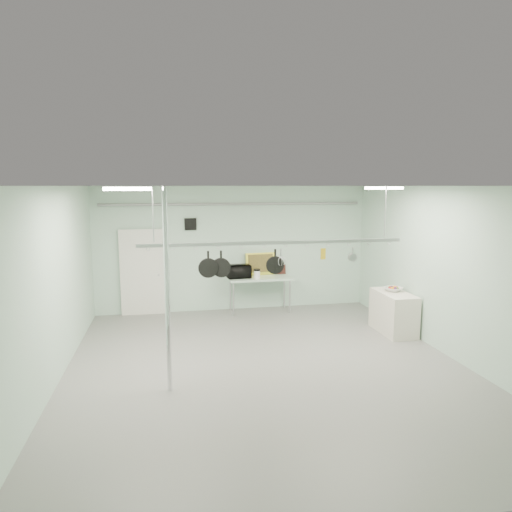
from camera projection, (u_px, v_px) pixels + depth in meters
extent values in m
plane|color=gray|center=(267.00, 367.00, 8.11)|extent=(8.00, 8.00, 0.00)
cube|color=silver|center=(268.00, 186.00, 7.63)|extent=(7.00, 8.00, 0.02)
cube|color=#AFD2BE|center=(234.00, 249.00, 11.74)|extent=(7.00, 0.02, 3.20)
cube|color=#AFD2BE|center=(449.00, 272.00, 8.53)|extent=(0.02, 8.00, 3.20)
cube|color=silver|center=(143.00, 273.00, 11.34)|extent=(1.10, 0.10, 2.20)
cube|color=black|center=(190.00, 224.00, 11.41)|extent=(0.30, 0.04, 0.30)
cylinder|color=gray|center=(234.00, 204.00, 11.48)|extent=(6.60, 0.07, 0.07)
cylinder|color=silver|center=(167.00, 292.00, 6.97)|extent=(0.08, 0.08, 3.20)
cube|color=#A8C5B0|center=(260.00, 278.00, 11.59)|extent=(1.60, 0.70, 0.05)
cylinder|color=#B7B7BC|center=(233.00, 299.00, 11.25)|extent=(0.04, 0.04, 0.86)
cylinder|color=#B7B7BC|center=(230.00, 294.00, 11.79)|extent=(0.04, 0.04, 0.86)
cylinder|color=#B7B7BC|center=(290.00, 297.00, 11.52)|extent=(0.04, 0.04, 0.86)
cylinder|color=#B7B7BC|center=(284.00, 292.00, 12.06)|extent=(0.04, 0.04, 0.86)
cube|color=beige|center=(393.00, 313.00, 10.00)|extent=(0.60, 1.20, 0.90)
cube|color=#B7B7BC|center=(275.00, 243.00, 8.11)|extent=(4.80, 0.06, 0.06)
cylinder|color=#B7B7BC|center=(153.00, 216.00, 7.63)|extent=(0.02, 0.02, 0.94)
cylinder|color=#B7B7BC|center=(385.00, 213.00, 8.43)|extent=(0.02, 0.02, 0.94)
cube|color=white|center=(128.00, 189.00, 6.44)|extent=(0.65, 0.30, 0.05)
cube|color=white|center=(384.00, 188.00, 8.67)|extent=(0.65, 0.30, 0.05)
imported|color=black|center=(239.00, 271.00, 11.48)|extent=(0.62, 0.45, 0.32)
cylinder|color=silver|center=(257.00, 275.00, 11.38)|extent=(0.20, 0.20, 0.20)
cube|color=yellow|center=(261.00, 264.00, 11.84)|extent=(0.79, 0.20, 0.58)
cube|color=#381913|center=(280.00, 269.00, 11.97)|extent=(0.30, 0.09, 0.25)
imported|color=silver|center=(393.00, 289.00, 10.05)|extent=(0.49, 0.49, 0.09)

